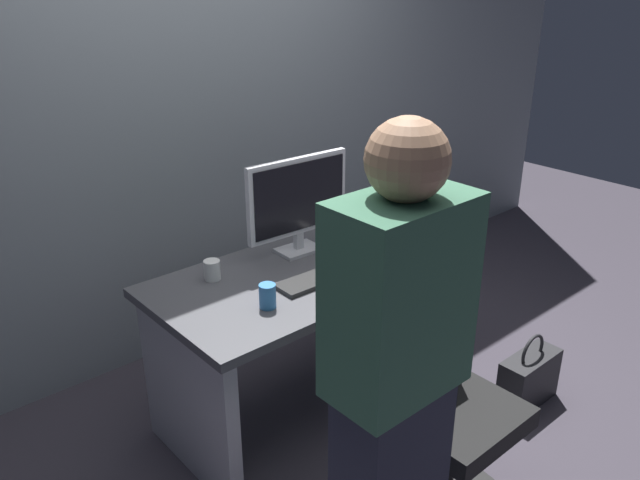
# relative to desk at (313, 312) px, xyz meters

# --- Properties ---
(ground_plane) EXTENTS (9.00, 9.00, 0.00)m
(ground_plane) POSITION_rel_desk_xyz_m (0.00, 0.00, -0.51)
(ground_plane) COLOR #3D3842
(wall_back) EXTENTS (6.40, 0.10, 3.00)m
(wall_back) POSITION_rel_desk_xyz_m (0.00, 0.96, 0.99)
(wall_back) COLOR gray
(wall_back) RESTS_ON ground
(desk) EXTENTS (1.46, 0.74, 0.73)m
(desk) POSITION_rel_desk_xyz_m (0.00, 0.00, 0.00)
(desk) COLOR #4C4C51
(desk) RESTS_ON ground
(office_chair) EXTENTS (0.52, 0.52, 0.94)m
(office_chair) POSITION_rel_desk_xyz_m (-0.05, -0.79, -0.08)
(office_chair) COLOR black
(office_chair) RESTS_ON ground
(person_at_desk) EXTENTS (0.40, 0.24, 1.64)m
(person_at_desk) POSITION_rel_desk_xyz_m (-0.50, -0.95, 0.33)
(person_at_desk) COLOR #262838
(person_at_desk) RESTS_ON ground
(monitor) EXTENTS (0.54, 0.15, 0.46)m
(monitor) POSITION_rel_desk_xyz_m (0.07, 0.18, 0.48)
(monitor) COLOR silver
(monitor) RESTS_ON desk
(keyboard) EXTENTS (0.43, 0.14, 0.02)m
(keyboard) POSITION_rel_desk_xyz_m (-0.04, -0.11, 0.24)
(keyboard) COLOR #262626
(keyboard) RESTS_ON desk
(mouse) EXTENTS (0.06, 0.10, 0.03)m
(mouse) POSITION_rel_desk_xyz_m (0.24, -0.08, 0.24)
(mouse) COLOR white
(mouse) RESTS_ON desk
(cup_near_keyboard) EXTENTS (0.07, 0.07, 0.10)m
(cup_near_keyboard) POSITION_rel_desk_xyz_m (-0.37, -0.16, 0.28)
(cup_near_keyboard) COLOR #3372B2
(cup_near_keyboard) RESTS_ON desk
(cup_by_monitor) EXTENTS (0.07, 0.07, 0.09)m
(cup_by_monitor) POSITION_rel_desk_xyz_m (-0.40, 0.19, 0.27)
(cup_by_monitor) COLOR white
(cup_by_monitor) RESTS_ON desk
(book_stack) EXTENTS (0.21, 0.17, 0.11)m
(book_stack) POSITION_rel_desk_xyz_m (0.41, 0.05, 0.28)
(book_stack) COLOR #3359A5
(book_stack) RESTS_ON desk
(cell_phone) EXTENTS (0.12, 0.16, 0.01)m
(cell_phone) POSITION_rel_desk_xyz_m (0.52, -0.18, 0.23)
(cell_phone) COLOR black
(cell_phone) RESTS_ON desk
(handbag) EXTENTS (0.34, 0.14, 0.38)m
(handbag) POSITION_rel_desk_xyz_m (0.79, -0.68, -0.37)
(handbag) COLOR #262628
(handbag) RESTS_ON ground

